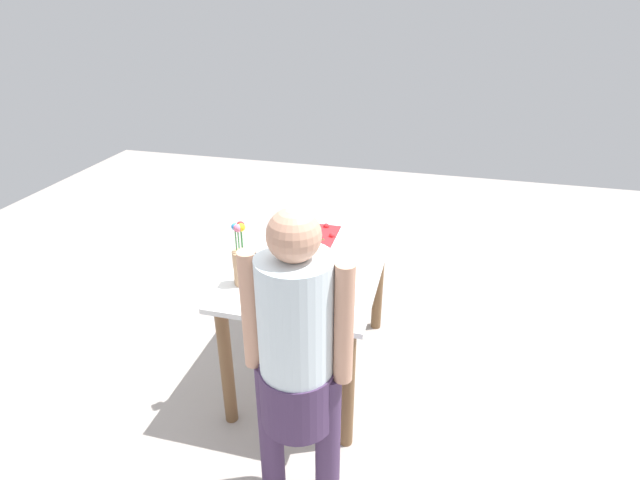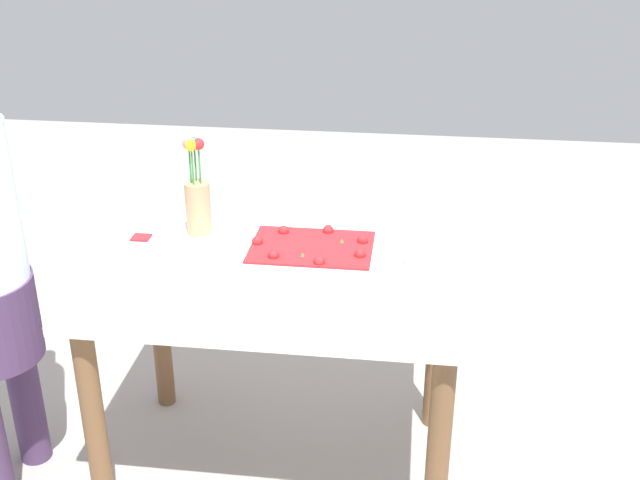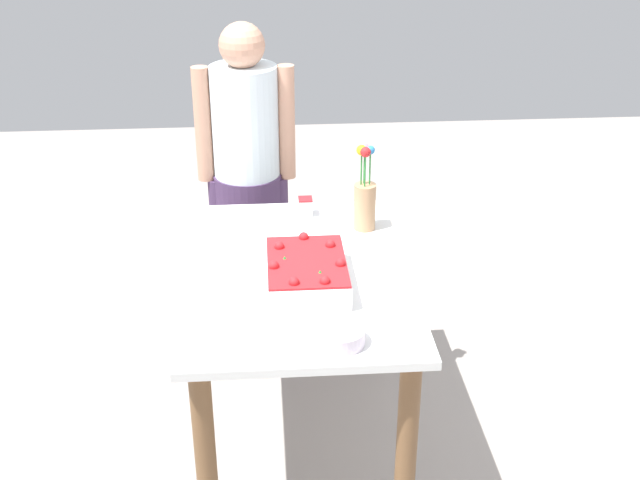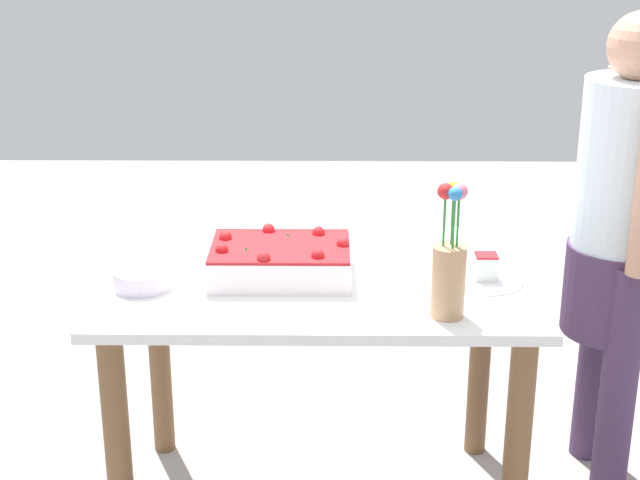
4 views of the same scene
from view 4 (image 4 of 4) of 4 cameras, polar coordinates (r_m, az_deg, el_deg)
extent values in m
cube|color=white|center=(2.78, -0.10, -2.24)|extent=(1.21, 0.80, 0.03)
cylinder|color=brown|center=(2.72, -11.63, -12.40)|extent=(0.07, 0.07, 0.75)
cylinder|color=brown|center=(2.71, 11.33, -12.53)|extent=(0.07, 0.07, 0.75)
cylinder|color=brown|center=(3.28, -9.34, -6.29)|extent=(0.07, 0.07, 0.75)
cylinder|color=brown|center=(3.27, 9.32, -6.37)|extent=(0.07, 0.07, 0.75)
cube|color=white|center=(2.73, -2.32, -1.31)|extent=(0.39, 0.28, 0.09)
cube|color=red|center=(2.71, -2.33, -0.37)|extent=(0.38, 0.27, 0.01)
sphere|color=red|center=(2.71, 1.35, -0.22)|extent=(0.04, 0.04, 0.04)
sphere|color=red|center=(2.79, -0.02, 0.44)|extent=(0.04, 0.04, 0.04)
sphere|color=red|center=(2.82, -3.01, 0.60)|extent=(0.04, 0.04, 0.04)
sphere|color=red|center=(2.77, -5.52, 0.17)|extent=(0.04, 0.04, 0.04)
sphere|color=red|center=(2.68, -5.74, -0.57)|extent=(0.04, 0.04, 0.04)
sphere|color=red|center=(2.61, -3.30, -1.07)|extent=(0.04, 0.04, 0.04)
sphere|color=red|center=(2.62, -0.06, -0.90)|extent=(0.04, 0.04, 0.04)
cone|color=#2D8438|center=(2.68, -4.33, -0.55)|extent=(0.02, 0.02, 0.02)
cone|color=#2D8438|center=(2.78, -1.88, 0.28)|extent=(0.02, 0.02, 0.02)
cylinder|color=white|center=(2.75, 9.57, -2.32)|extent=(0.21, 0.21, 0.01)
cube|color=white|center=(2.74, 9.62, -1.60)|extent=(0.06, 0.06, 0.07)
cube|color=red|center=(2.72, 9.66, -0.88)|extent=(0.06, 0.06, 0.01)
cube|color=silver|center=(3.01, 6.72, -0.24)|extent=(0.07, 0.21, 0.00)
cylinder|color=tan|center=(2.49, 7.48, -2.41)|extent=(0.09, 0.09, 0.19)
cylinder|color=#2D8438|center=(2.44, 8.04, 1.22)|extent=(0.01, 0.01, 0.14)
sphere|color=pink|center=(2.41, 8.12, 2.81)|extent=(0.04, 0.04, 0.04)
cylinder|color=#2D8438|center=(2.45, 7.72, 1.32)|extent=(0.01, 0.01, 0.14)
sphere|color=yellow|center=(2.43, 7.79, 2.91)|extent=(0.04, 0.04, 0.04)
cylinder|color=#2D8438|center=(2.43, 7.25, 1.23)|extent=(0.01, 0.01, 0.14)
sphere|color=red|center=(2.41, 7.32, 2.83)|extent=(0.04, 0.04, 0.04)
cylinder|color=#2D8438|center=(2.42, 7.79, 1.06)|extent=(0.01, 0.01, 0.14)
sphere|color=#2C83C9|center=(2.39, 7.87, 2.67)|extent=(0.03, 0.03, 0.03)
cylinder|color=silver|center=(2.71, -10.31, -2.22)|extent=(0.16, 0.16, 0.05)
cylinder|color=#463155|center=(3.33, 15.78, -6.11)|extent=(0.11, 0.11, 0.78)
cylinder|color=#463155|center=(3.11, 16.97, -8.20)|extent=(0.11, 0.11, 0.78)
cylinder|color=#463155|center=(3.11, 16.84, -2.68)|extent=(0.31, 0.32, 0.28)
cylinder|color=silver|center=(2.99, 17.56, 4.05)|extent=(0.30, 0.30, 0.52)
cylinder|color=tan|center=(3.16, 16.63, 5.00)|extent=(0.08, 0.08, 0.52)
camera|label=1|loc=(4.02, 39.72, 20.69)|focal=28.00mm
camera|label=2|loc=(4.82, -5.15, 21.71)|focal=45.00mm
camera|label=3|loc=(3.73, -46.54, 19.78)|focal=45.00mm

